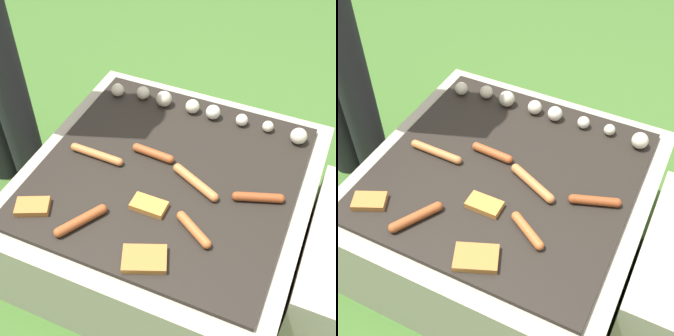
{
  "view_description": "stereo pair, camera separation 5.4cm",
  "coord_description": "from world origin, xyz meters",
  "views": [
    {
      "loc": [
        0.42,
        -0.98,
        1.49
      ],
      "look_at": [
        0.0,
        0.0,
        0.4
      ],
      "focal_mm": 50.0,
      "sensor_mm": 36.0,
      "label": 1
    },
    {
      "loc": [
        0.47,
        -0.96,
        1.49
      ],
      "look_at": [
        0.0,
        0.0,
        0.4
      ],
      "focal_mm": 50.0,
      "sensor_mm": 36.0,
      "label": 2
    }
  ],
  "objects": [
    {
      "name": "sausage_mid_left",
      "position": [
        -0.25,
        -0.03,
        0.39
      ],
      "size": [
        0.2,
        0.03,
        0.03
      ],
      "color": "#C6753D",
      "rests_on": "grill"
    },
    {
      "name": "sausage_front_center",
      "position": [
        -0.15,
        -0.3,
        0.39
      ],
      "size": [
        0.1,
        0.16,
        0.03
      ],
      "color": "#A34C23",
      "rests_on": "grill"
    },
    {
      "name": "sausage_front_right",
      "position": [
        0.3,
        -0.0,
        0.39
      ],
      "size": [
        0.16,
        0.07,
        0.03
      ],
      "color": "#93421E",
      "rests_on": "grill"
    },
    {
      "name": "sausage_mid_right",
      "position": [
        0.1,
        -0.02,
        0.39
      ],
      "size": [
        0.18,
        0.1,
        0.03
      ],
      "color": "#C6753D",
      "rests_on": "grill"
    },
    {
      "name": "ground_plane",
      "position": [
        0.0,
        0.0,
        0.0
      ],
      "size": [
        14.0,
        14.0,
        0.0
      ],
      "primitive_type": "plane",
      "color": "#3D6628"
    },
    {
      "name": "sausage_back_left",
      "position": [
        -0.08,
        0.05,
        0.39
      ],
      "size": [
        0.16,
        0.04,
        0.03
      ],
      "color": "#A34C23",
      "rests_on": "grill"
    },
    {
      "name": "bread_slice_center",
      "position": [
        0.01,
        -0.16,
        0.39
      ],
      "size": [
        0.11,
        0.06,
        0.02
      ],
      "color": "#D18438",
      "rests_on": "grill"
    },
    {
      "name": "bread_slice_left",
      "position": [
        0.08,
        -0.34,
        0.39
      ],
      "size": [
        0.15,
        0.13,
        0.02
      ],
      "color": "#B27033",
      "rests_on": "grill"
    },
    {
      "name": "grill",
      "position": [
        0.0,
        0.0,
        0.19
      ],
      "size": [
        0.94,
        0.94,
        0.38
      ],
      "color": "#A89E8C",
      "rests_on": "ground_plane"
    },
    {
      "name": "bread_slice_right",
      "position": [
        -0.32,
        -0.31,
        0.39
      ],
      "size": [
        0.12,
        0.1,
        0.02
      ],
      "color": "#B27033",
      "rests_on": "grill"
    },
    {
      "name": "mushroom_row",
      "position": [
        -0.01,
        0.32,
        0.4
      ],
      "size": [
        0.76,
        0.07,
        0.06
      ],
      "color": "beige",
      "rests_on": "grill"
    },
    {
      "name": "sausage_back_right",
      "position": [
        0.17,
        -0.19,
        0.39
      ],
      "size": [
        0.13,
        0.09,
        0.03
      ],
      "color": "#B7602D",
      "rests_on": "grill"
    }
  ]
}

